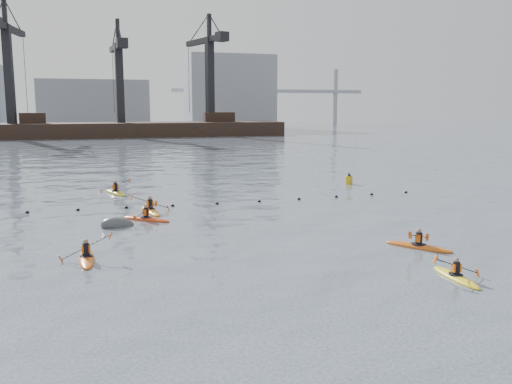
# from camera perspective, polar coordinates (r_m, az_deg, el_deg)

# --- Properties ---
(ground) EXTENTS (400.00, 400.00, 0.00)m
(ground) POSITION_cam_1_polar(r_m,az_deg,el_deg) (16.28, 11.01, -14.91)
(ground) COLOR #33404B
(ground) RESTS_ON ground
(float_line) EXTENTS (33.24, 0.73, 0.24)m
(float_line) POSITION_cam_1_polar(r_m,az_deg,el_deg) (36.79, -6.49, -1.29)
(float_line) COLOR black
(float_line) RESTS_ON ground
(barge_pier) EXTENTS (72.00, 19.30, 29.50)m
(barge_pier) POSITION_cam_1_polar(r_m,az_deg,el_deg) (123.33, -14.09, 6.54)
(barge_pier) COLOR black
(barge_pier) RESTS_ON ground
(skyline) EXTENTS (141.00, 28.00, 22.00)m
(skyline) POSITION_cam_1_polar(r_m,az_deg,el_deg) (163.62, -14.15, 9.64)
(skyline) COLOR gray
(skyline) RESTS_ON ground
(kayaker_0) EXTENTS (2.29, 3.29, 1.30)m
(kayaker_0) POSITION_cam_1_polar(r_m,az_deg,el_deg) (24.66, -17.42, -6.60)
(kayaker_0) COLOR orange
(kayaker_0) RESTS_ON ground
(kayaker_1) EXTENTS (2.03, 2.97, 1.10)m
(kayaker_1) POSITION_cam_1_polar(r_m,az_deg,el_deg) (22.44, 20.29, -8.32)
(kayaker_1) COLOR yellow
(kayaker_1) RESTS_ON ground
(kayaker_2) EXTENTS (2.85, 2.67, 1.11)m
(kayaker_2) POSITION_cam_1_polar(r_m,az_deg,el_deg) (32.24, -11.50, -2.75)
(kayaker_2) COLOR red
(kayaker_2) RESTS_ON ground
(kayaker_3) EXTENTS (2.49, 3.67, 1.37)m
(kayaker_3) POSITION_cam_1_polar(r_m,az_deg,el_deg) (34.69, -11.07, -1.89)
(kayaker_3) COLOR orange
(kayaker_3) RESTS_ON ground
(kayaker_4) EXTENTS (2.39, 3.09, 1.12)m
(kayaker_4) POSITION_cam_1_polar(r_m,az_deg,el_deg) (26.59, 16.73, -5.45)
(kayaker_4) COLOR #C45412
(kayaker_4) RESTS_ON ground
(kayaker_5) EXTENTS (2.37, 3.64, 1.26)m
(kayaker_5) POSITION_cam_1_polar(r_m,az_deg,el_deg) (42.62, -14.56, -0.01)
(kayaker_5) COLOR gold
(kayaker_5) RESTS_ON ground
(mooring_buoy) EXTENTS (2.44, 1.88, 1.39)m
(mooring_buoy) POSITION_cam_1_polar(r_m,az_deg,el_deg) (31.06, -14.32, -3.48)
(mooring_buoy) COLOR #414446
(mooring_buoy) RESTS_ON ground
(nav_buoy) EXTENTS (0.63, 0.63, 1.15)m
(nav_buoy) POSITION_cam_1_polar(r_m,az_deg,el_deg) (46.98, 9.74, 1.26)
(nav_buoy) COLOR gold
(nav_buoy) RESTS_ON ground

